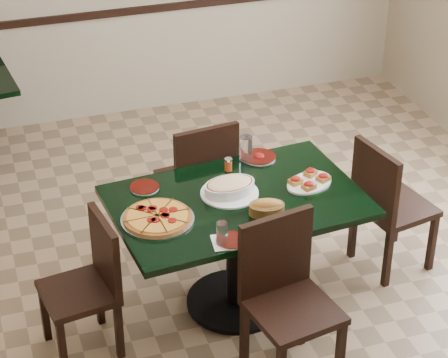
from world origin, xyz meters
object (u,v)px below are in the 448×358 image
object	(u,v)px
chair_far	(200,177)
chair_near	(285,290)
chair_right	(386,201)
lasagna_casserole	(230,187)
bread_basket	(267,208)
chair_left	(90,280)
pepperoni_pizza	(158,218)
bruschetta_platter	(309,181)
main_table	(237,226)

from	to	relation	value
chair_far	chair_near	world-z (taller)	chair_near
chair_far	chair_right	xyz separation A→B (m)	(1.02, -0.61, -0.02)
lasagna_casserole	bread_basket	distance (m)	0.29
chair_far	bread_basket	xyz separation A→B (m)	(0.12, -0.87, 0.28)
chair_right	bread_basket	distance (m)	0.98
chair_left	chair_far	bearing A→B (deg)	123.47
pepperoni_pizza	bread_basket	size ratio (longest dim) A/B	1.80
chair_right	bruschetta_platter	size ratio (longest dim) A/B	2.42
chair_near	pepperoni_pizza	bearing A→B (deg)	126.43
main_table	chair_far	world-z (taller)	chair_far
pepperoni_pizza	bruschetta_platter	size ratio (longest dim) A/B	1.10
chair_near	bruschetta_platter	bearing A→B (deg)	47.49
chair_far	chair_left	bearing A→B (deg)	35.25
main_table	chair_right	size ratio (longest dim) A/B	1.67
chair_near	bread_basket	world-z (taller)	chair_near
chair_right	bread_basket	size ratio (longest dim) A/B	3.97
bread_basket	chair_left	bearing A→B (deg)	-172.47
pepperoni_pizza	bruschetta_platter	xyz separation A→B (m)	(0.93, 0.10, 0.01)
pepperoni_pizza	lasagna_casserole	bearing A→B (deg)	16.47
main_table	bruschetta_platter	bearing A→B (deg)	-2.11
bruschetta_platter	chair_right	bearing A→B (deg)	-20.11
chair_right	chair_left	xyz separation A→B (m)	(-1.88, -0.17, -0.04)
main_table	chair_left	world-z (taller)	chair_left
chair_left	bread_basket	distance (m)	1.04
chair_far	bruschetta_platter	xyz separation A→B (m)	(0.47, -0.65, 0.26)
pepperoni_pizza	main_table	bearing A→B (deg)	8.56
chair_far	pepperoni_pizza	bearing A→B (deg)	51.52
lasagna_casserole	main_table	bearing A→B (deg)	-76.24
lasagna_casserole	bread_basket	bearing A→B (deg)	-70.04
chair_far	chair_left	size ratio (longest dim) A/B	1.11
pepperoni_pizza	lasagna_casserole	size ratio (longest dim) A/B	1.21
main_table	pepperoni_pizza	bearing A→B (deg)	-176.64
chair_near	bruschetta_platter	world-z (taller)	chair_near
chair_far	chair_right	size ratio (longest dim) A/B	1.03
chair_near	chair_left	world-z (taller)	chair_near
bread_basket	chair_far	bearing A→B (deg)	111.15
chair_right	pepperoni_pizza	world-z (taller)	chair_right
chair_left	chair_near	bearing A→B (deg)	54.17
chair_right	chair_left	world-z (taller)	chair_right
chair_left	lasagna_casserole	world-z (taller)	lasagna_casserole
main_table	lasagna_casserole	size ratio (longest dim) A/B	4.44
main_table	pepperoni_pizza	world-z (taller)	pepperoni_pizza
lasagna_casserole	bruschetta_platter	world-z (taller)	lasagna_casserole
main_table	bread_basket	size ratio (longest dim) A/B	6.63
pepperoni_pizza	chair_left	bearing A→B (deg)	-176.30
chair_near	chair_left	size ratio (longest dim) A/B	1.12
chair_left	bread_basket	bearing A→B (deg)	75.84
pepperoni_pizza	bruschetta_platter	world-z (taller)	bruschetta_platter
chair_left	chair_right	bearing A→B (deg)	86.55
chair_far	chair_left	world-z (taller)	chair_far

